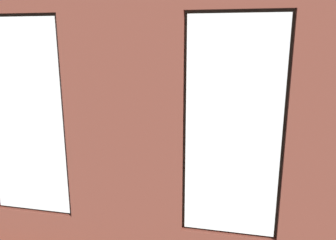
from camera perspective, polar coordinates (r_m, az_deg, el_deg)
ground_plane at (r=6.29m, az=0.96°, el=-9.98°), size 6.24×6.03×0.10m
brick_wall_with_windows at (r=3.35m, az=-7.64°, el=-2.90°), size 5.64×0.30×3.11m
white_wall_right at (r=6.75m, az=-23.17°, el=4.76°), size 0.10×5.03×3.11m
couch_by_window at (r=4.53m, az=-10.18°, el=-14.79°), size 2.09×0.87×0.80m
couch_left at (r=5.77m, az=21.57°, el=-9.12°), size 1.03×2.02×0.80m
coffee_table at (r=6.47m, az=0.98°, el=-5.02°), size 1.45×0.72×0.46m
cup_ceramic at (r=6.32m, az=1.77°, el=-4.47°), size 0.08×0.08×0.10m
candle_jar at (r=6.43m, az=0.99°, el=-4.07°), size 0.08×0.08×0.11m
table_plant_small at (r=6.53m, az=-0.43°, el=-2.94°), size 0.18×0.18×0.28m
remote_black at (r=6.51m, az=4.67°, el=-4.32°), size 0.08×0.18×0.02m
remote_gray at (r=6.44m, az=-3.02°, el=-4.48°), size 0.05×0.17×0.02m
media_console at (r=7.43m, az=-17.36°, el=-4.24°), size 0.96×0.42×0.53m
tv_flatscreen at (r=7.27m, az=-17.71°, el=0.72°), size 1.13×0.20×0.78m
papasan_chair at (r=7.77m, az=3.03°, el=-1.47°), size 1.12×1.12×0.70m
potted_plant_by_left_couch at (r=7.06m, az=16.55°, el=-4.62°), size 0.32×0.32×0.51m
potted_plant_corner_near_left at (r=7.96m, az=20.16°, el=-0.24°), size 0.62×0.62×1.01m
potted_plant_between_couches at (r=4.22m, az=9.88°, el=-14.60°), size 0.70×0.68×1.14m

